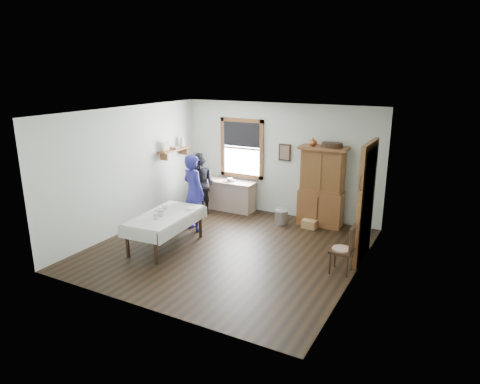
# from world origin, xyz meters

# --- Properties ---
(room) EXTENTS (5.01, 5.01, 2.70)m
(room) POSITION_xyz_m (0.00, 0.00, 1.35)
(room) COLOR black
(room) RESTS_ON ground
(window) EXTENTS (1.18, 0.07, 1.48)m
(window) POSITION_xyz_m (-1.00, 2.46, 1.64)
(window) COLOR white
(window) RESTS_ON room
(doorway) EXTENTS (0.09, 1.14, 2.22)m
(doorway) POSITION_xyz_m (2.46, 0.85, 1.16)
(doorway) COLOR #40362D
(doorway) RESTS_ON room
(wall_shelf) EXTENTS (0.24, 1.00, 0.44)m
(wall_shelf) POSITION_xyz_m (-2.37, 1.54, 1.57)
(wall_shelf) COLOR brown
(wall_shelf) RESTS_ON room
(framed_picture) EXTENTS (0.30, 0.04, 0.40)m
(framed_picture) POSITION_xyz_m (0.15, 2.46, 1.55)
(framed_picture) COLOR #311E11
(framed_picture) RESTS_ON room
(rug_beater) EXTENTS (0.01, 0.27, 0.27)m
(rug_beater) POSITION_xyz_m (2.45, 0.30, 1.72)
(rug_beater) COLOR black
(rug_beater) RESTS_ON room
(work_counter) EXTENTS (1.32, 0.51, 0.75)m
(work_counter) POSITION_xyz_m (-1.19, 2.18, 0.38)
(work_counter) COLOR tan
(work_counter) RESTS_ON room
(china_hutch) EXTENTS (1.08, 0.53, 1.81)m
(china_hutch) POSITION_xyz_m (1.18, 2.20, 0.91)
(china_hutch) COLOR brown
(china_hutch) RESTS_ON room
(dining_table) EXTENTS (1.02, 1.76, 0.68)m
(dining_table) POSITION_xyz_m (-1.16, -0.48, 0.34)
(dining_table) COLOR silver
(dining_table) RESTS_ON room
(spindle_chair) EXTENTS (0.42, 0.42, 0.90)m
(spindle_chair) POSITION_xyz_m (2.26, 0.05, 0.45)
(spindle_chair) COLOR #311E11
(spindle_chair) RESTS_ON room
(pail) EXTENTS (0.34, 0.34, 0.32)m
(pail) POSITION_xyz_m (0.37, 1.83, 0.16)
(pail) COLOR #9EA1A6
(pail) RESTS_ON room
(wicker_basket) EXTENTS (0.33, 0.24, 0.19)m
(wicker_basket) POSITION_xyz_m (1.04, 1.87, 0.09)
(wicker_basket) COLOR #A7894B
(wicker_basket) RESTS_ON room
(woman_blue) EXTENTS (0.67, 0.56, 1.58)m
(woman_blue) POSITION_xyz_m (-1.19, 0.58, 0.79)
(woman_blue) COLOR navy
(woman_blue) RESTS_ON room
(figure_dark) EXTENTS (0.70, 0.56, 1.39)m
(figure_dark) POSITION_xyz_m (-1.67, 1.60, 0.70)
(figure_dark) COLOR black
(figure_dark) RESTS_ON room
(table_cup_a) EXTENTS (0.13, 0.13, 0.10)m
(table_cup_a) POSITION_xyz_m (-1.17, -0.59, 0.73)
(table_cup_a) COLOR silver
(table_cup_a) RESTS_ON dining_table
(table_cup_b) EXTENTS (0.11, 0.11, 0.09)m
(table_cup_b) POSITION_xyz_m (-1.14, -0.79, 0.73)
(table_cup_b) COLOR silver
(table_cup_b) RESTS_ON dining_table
(table_bowl) EXTENTS (0.24, 0.24, 0.05)m
(table_bowl) POSITION_xyz_m (-1.40, -0.23, 0.70)
(table_bowl) COLOR silver
(table_bowl) RESTS_ON dining_table
(counter_book) EXTENTS (0.17, 0.22, 0.02)m
(counter_book) POSITION_xyz_m (-1.30, 2.12, 0.76)
(counter_book) COLOR #715C4B
(counter_book) RESTS_ON work_counter
(counter_bowl) EXTENTS (0.22, 0.22, 0.06)m
(counter_bowl) POSITION_xyz_m (-1.12, 2.15, 0.78)
(counter_bowl) COLOR silver
(counter_bowl) RESTS_ON work_counter
(shelf_bowl) EXTENTS (0.22, 0.22, 0.05)m
(shelf_bowl) POSITION_xyz_m (-2.37, 1.55, 1.60)
(shelf_bowl) COLOR silver
(shelf_bowl) RESTS_ON wall_shelf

